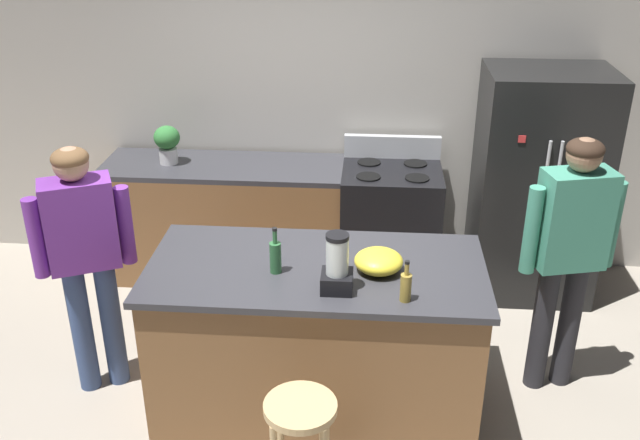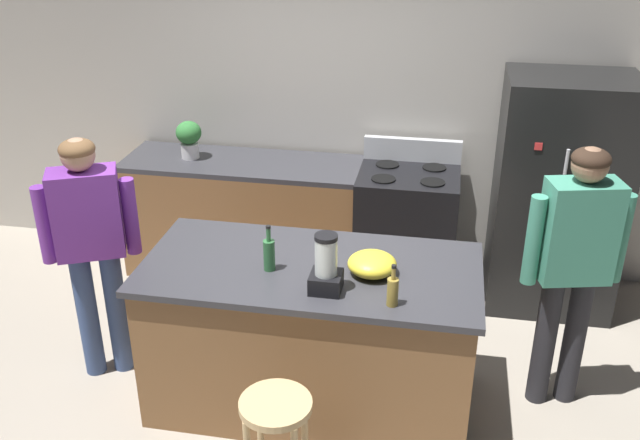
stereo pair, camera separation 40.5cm
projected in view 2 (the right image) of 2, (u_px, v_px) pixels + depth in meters
The scene contains 14 objects.
ground_plane at pixel (311, 398), 4.47m from camera, with size 14.00×14.00×0.00m, color #9E9384.
back_wall at pixel (358, 104), 5.61m from camera, with size 8.00×0.10×2.70m, color #BCB7AD.
kitchen_island at pixel (311, 335), 4.26m from camera, with size 1.94×0.94×0.96m.
back_counter_run at pixel (251, 217), 5.77m from camera, with size 2.00×0.64×0.96m.
refrigerator at pixel (558, 195), 5.16m from camera, with size 0.90×0.73×1.75m.
stove_range at pixel (406, 229), 5.53m from camera, with size 0.76×0.65×1.14m.
person_by_island_left at pixel (91, 237), 4.32m from camera, with size 0.57×0.37×1.62m.
person_by_sink_right at pixel (574, 256), 4.04m from camera, with size 0.59×0.31×1.67m.
bar_stool at pixel (276, 426), 3.49m from camera, with size 0.36×0.36×0.67m.
potted_plant at pixel (189, 137), 5.56m from camera, with size 0.20×0.20×0.30m.
blender_appliance at pixel (326, 267), 3.75m from camera, with size 0.17×0.17×0.33m.
bottle_vinegar at pixel (393, 291), 3.64m from camera, with size 0.06×0.06×0.24m.
bottle_olive_oil at pixel (269, 254), 3.97m from camera, with size 0.07×0.07×0.28m.
mixing_bowl at pixel (372, 264), 3.95m from camera, with size 0.28×0.28×0.12m, color yellow.
Camera 2 is at (0.70, -3.47, 2.94)m, focal length 39.80 mm.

